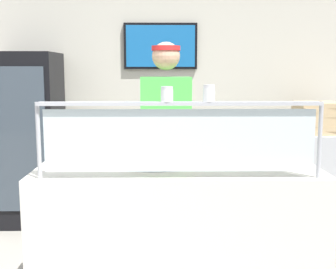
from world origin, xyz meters
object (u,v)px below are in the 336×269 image
object	(u,v)px
pizza_server	(150,159)
worker_figure	(167,142)
parmesan_shaker	(167,95)
pizza_box_stack	(317,118)
pepper_flake_shaker	(209,94)
drink_fridge	(27,139)
pizza_tray	(154,162)

from	to	relation	value
pizza_server	worker_figure	xyz separation A→B (m)	(0.11, 0.58, 0.02)
parmesan_shaker	worker_figure	size ratio (longest dim) A/B	0.05
pizza_box_stack	pepper_flake_shaker	bearing A→B (deg)	-123.75
worker_figure	pizza_box_stack	xyz separation A→B (m)	(1.53, 1.04, 0.07)
pepper_flake_shaker	worker_figure	world-z (taller)	worker_figure
pizza_server	drink_fridge	world-z (taller)	drink_fridge
pepper_flake_shaker	drink_fridge	xyz separation A→B (m)	(-1.63, 2.01, -0.56)
drink_fridge	pizza_box_stack	bearing A→B (deg)	-0.85
drink_fridge	parmesan_shaker	bearing A→B (deg)	-55.23
pizza_server	parmesan_shaker	world-z (taller)	parmesan_shaker
pizza_tray	pizza_server	bearing A→B (deg)	-139.93
pizza_server	pepper_flake_shaker	distance (m)	0.64
pepper_flake_shaker	pizza_box_stack	size ratio (longest dim) A/B	0.21
pizza_tray	parmesan_shaker	world-z (taller)	parmesan_shaker
pepper_flake_shaker	worker_figure	bearing A→B (deg)	103.35
pizza_tray	pizza_box_stack	bearing A→B (deg)	44.75
pizza_box_stack	parmesan_shaker	bearing A→B (deg)	-128.12
worker_figure	pizza_tray	bearing A→B (deg)	-98.96
pizza_tray	worker_figure	world-z (taller)	worker_figure
pizza_tray	pepper_flake_shaker	size ratio (longest dim) A/B	4.77
parmesan_shaker	worker_figure	world-z (taller)	worker_figure
worker_figure	pepper_flake_shaker	bearing A→B (deg)	-76.65
parmesan_shaker	pizza_box_stack	distance (m)	2.52
drink_fridge	pizza_box_stack	size ratio (longest dim) A/B	3.88
pizza_tray	worker_figure	size ratio (longest dim) A/B	0.25
pizza_tray	pizza_server	size ratio (longest dim) A/B	1.58
drink_fridge	pizza_box_stack	world-z (taller)	drink_fridge
worker_figure	pizza_box_stack	size ratio (longest dim) A/B	3.96
parmesan_shaker	drink_fridge	size ratio (longest dim) A/B	0.05
pepper_flake_shaker	pizza_tray	bearing A→B (deg)	130.54
worker_figure	pizza_box_stack	distance (m)	1.86
pizza_tray	pizza_server	world-z (taller)	pizza_server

